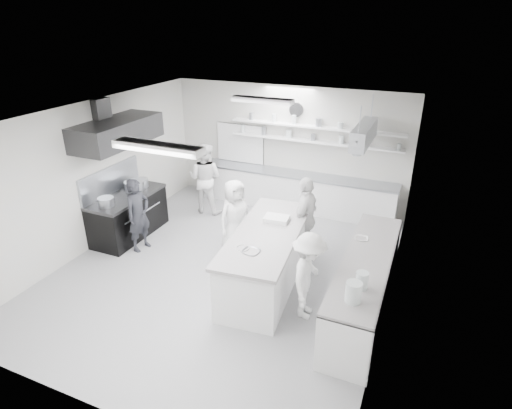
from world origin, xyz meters
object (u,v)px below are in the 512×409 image
at_px(back_counter, 294,191).
at_px(right_counter, 364,285).
at_px(prep_island, 267,259).
at_px(cook_stove, 138,215).
at_px(stove, 129,216).
at_px(cook_back, 205,178).

relative_size(back_counter, right_counter, 1.52).
distance_m(back_counter, right_counter, 4.13).
relative_size(prep_island, cook_stove, 1.75).
relative_size(stove, back_counter, 0.36).
height_order(right_counter, cook_stove, cook_stove).
bearing_deg(prep_island, cook_back, 132.30).
bearing_deg(right_counter, cook_back, 151.13).
xyz_separation_m(stove, back_counter, (2.90, 2.80, 0.01)).
bearing_deg(cook_stove, cook_back, 0.28).
relative_size(back_counter, cook_stove, 3.21).
xyz_separation_m(back_counter, prep_island, (0.59, -3.33, 0.04)).
xyz_separation_m(right_counter, cook_stove, (-4.64, 0.20, 0.31)).
height_order(cook_stove, cook_back, cook_back).
bearing_deg(cook_stove, stove, 66.24).
distance_m(prep_island, cook_back, 3.44).
bearing_deg(prep_island, cook_stove, 171.88).
bearing_deg(prep_island, back_counter, 94.50).
distance_m(right_counter, cook_stove, 4.65).
relative_size(stove, right_counter, 0.55).
xyz_separation_m(stove, prep_island, (3.49, -0.53, 0.05)).
bearing_deg(right_counter, back_counter, 124.65).
relative_size(right_counter, cook_stove, 2.12).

